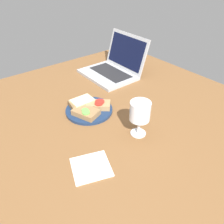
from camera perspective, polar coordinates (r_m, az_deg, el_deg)
wooden_table at (r=93.47cm, az=-0.96°, el=-3.37°), size 140.00×140.00×3.00cm
plate at (r=99.11cm, az=-5.99°, el=0.50°), size 21.11×21.11×1.26cm
sandwich_with_cheese at (r=100.78cm, az=-7.78°, el=2.46°), size 9.37×12.49×3.16cm
sandwich_with_cucumber at (r=94.53cm, az=-6.84°, el=-0.07°), size 12.56×10.56×2.91cm
sandwich_with_tomato at (r=98.74cm, az=-3.53°, el=1.91°), size 11.56×12.00×3.10cm
wine_glass at (r=81.25cm, az=7.31°, el=-0.15°), size 7.80×7.80×14.57cm
laptop at (r=130.97cm, az=0.44°, el=11.65°), size 31.34×29.00×21.44cm
napkin at (r=74.99cm, az=-5.48°, el=-14.12°), size 15.27×15.69×0.40cm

